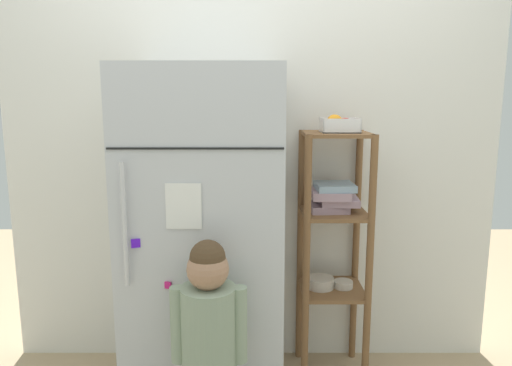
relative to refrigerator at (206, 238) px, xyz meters
name	(u,v)px	position (x,y,z in m)	size (l,w,h in m)	color
kitchen_wall_back	(252,174)	(0.21, 0.37, 0.25)	(2.66, 0.03, 2.10)	silver
refrigerator	(206,238)	(0.00, 0.00, 0.00)	(0.71, 0.70, 1.60)	silver
child_standing	(209,330)	(0.06, -0.47, -0.24)	(0.30, 0.22, 0.93)	#393F33
pantry_shelf_unit	(333,230)	(0.63, 0.16, -0.01)	(0.34, 0.35, 1.29)	brown
fruit_bin	(340,125)	(0.65, 0.13, 0.53)	(0.18, 0.16, 0.09)	white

